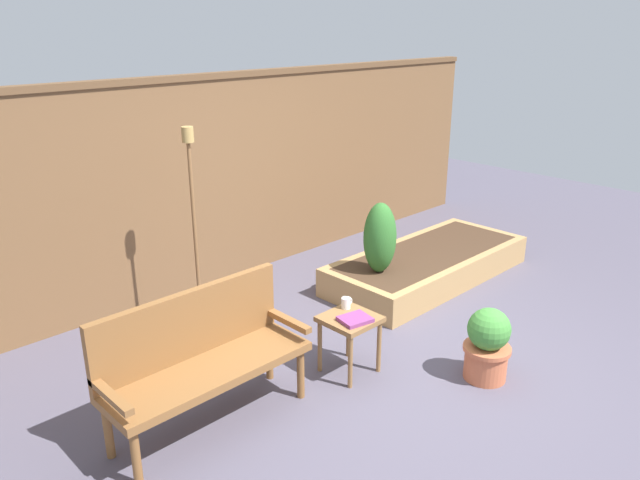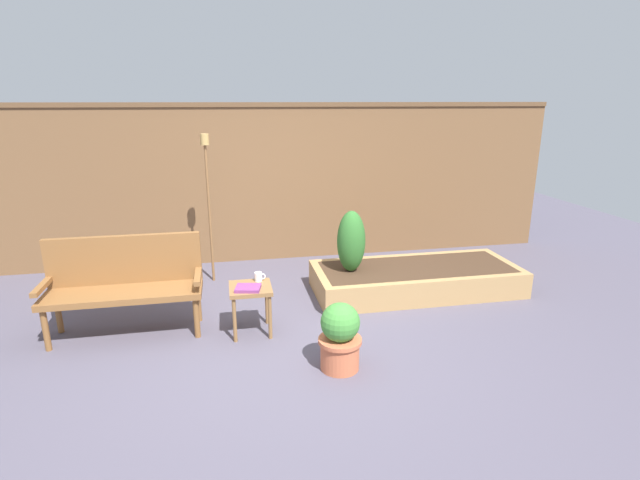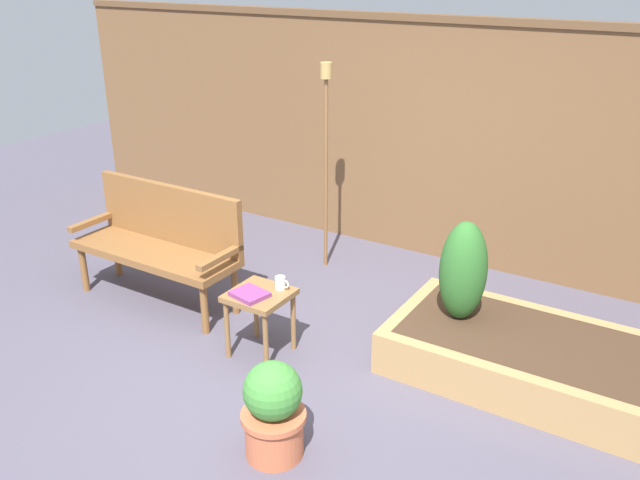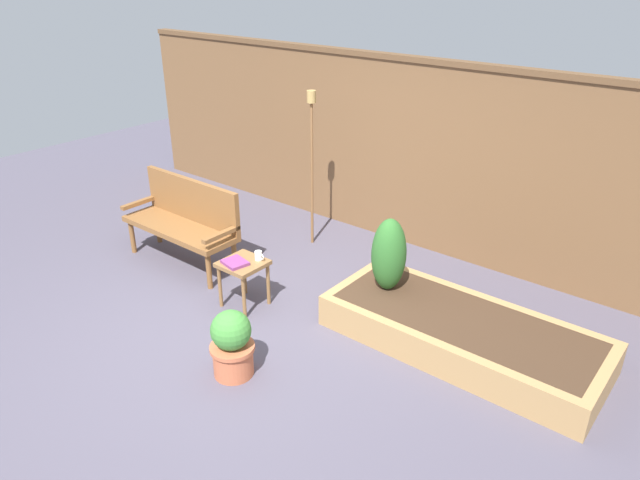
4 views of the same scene
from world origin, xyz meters
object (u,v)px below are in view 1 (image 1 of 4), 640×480
(potted_boxwood, at_px, (487,344))
(tiki_torch, at_px, (192,195))
(garden_bench, at_px, (200,350))
(side_table, at_px, (350,326))
(shrub_near_bench, at_px, (380,238))
(cup_on_table, at_px, (346,303))
(book_on_table, at_px, (355,319))

(potted_boxwood, xyz_separation_m, tiki_torch, (-1.08, 2.32, 0.94))
(garden_bench, relative_size, tiki_torch, 0.79)
(garden_bench, height_order, potted_boxwood, garden_bench)
(side_table, distance_m, tiki_torch, 1.77)
(side_table, relative_size, shrub_near_bench, 0.68)
(garden_bench, relative_size, side_table, 3.00)
(cup_on_table, bearing_deg, side_table, -125.70)
(book_on_table, distance_m, potted_boxwood, 1.04)
(garden_bench, xyz_separation_m, potted_boxwood, (1.87, -1.09, -0.25))
(garden_bench, height_order, cup_on_table, garden_bench)
(cup_on_table, height_order, shrub_near_bench, shrub_near_bench)
(side_table, distance_m, shrub_near_bench, 1.40)
(side_table, xyz_separation_m, potted_boxwood, (0.69, -0.81, -0.10))
(garden_bench, height_order, shrub_near_bench, shrub_near_bench)
(garden_bench, bearing_deg, tiki_torch, 57.27)
(side_table, bearing_deg, garden_bench, 166.69)
(garden_bench, xyz_separation_m, book_on_table, (1.15, -0.35, -0.05))
(book_on_table, bearing_deg, shrub_near_bench, 44.84)
(garden_bench, bearing_deg, shrub_near_bench, 10.45)
(book_on_table, distance_m, shrub_near_bench, 1.45)
(cup_on_table, distance_m, tiki_torch, 1.62)
(garden_bench, distance_m, shrub_near_bench, 2.40)
(garden_bench, height_order, side_table, garden_bench)
(cup_on_table, bearing_deg, garden_bench, 173.16)
(side_table, distance_m, cup_on_table, 0.20)
(cup_on_table, distance_m, shrub_near_bench, 1.24)
(book_on_table, xyz_separation_m, tiki_torch, (-0.36, 1.58, 0.74))
(shrub_near_bench, bearing_deg, tiki_torch, 153.14)
(potted_boxwood, distance_m, shrub_near_bench, 1.64)
(cup_on_table, bearing_deg, shrub_near_bench, 28.32)
(side_table, height_order, potted_boxwood, potted_boxwood)
(book_on_table, relative_size, tiki_torch, 0.13)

